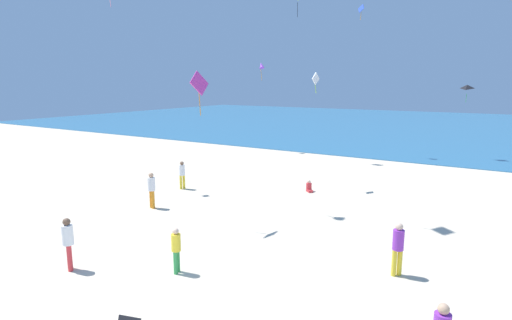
% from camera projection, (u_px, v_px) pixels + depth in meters
% --- Properties ---
extents(ground_plane, '(120.00, 120.00, 0.00)m').
position_uv_depth(ground_plane, '(298.00, 213.00, 19.24)').
color(ground_plane, beige).
extents(ocean_water, '(120.00, 60.00, 0.05)m').
position_uv_depth(ocean_water, '(444.00, 126.00, 57.18)').
color(ocean_water, teal).
rests_on(ocean_water, ground_plane).
extents(person_0, '(0.43, 0.43, 1.60)m').
position_uv_depth(person_0, '(182.00, 173.00, 23.44)').
color(person_0, yellow).
rests_on(person_0, ground_plane).
extents(person_1, '(0.47, 0.47, 1.74)m').
position_uv_depth(person_1, '(68.00, 240.00, 13.20)').
color(person_1, red).
rests_on(person_1, ground_plane).
extents(person_2, '(0.48, 0.48, 1.72)m').
position_uv_depth(person_2, '(398.00, 245.00, 12.82)').
color(person_2, yellow).
rests_on(person_2, ground_plane).
extents(person_4, '(0.37, 0.37, 1.49)m').
position_uv_depth(person_4, '(176.00, 247.00, 13.02)').
color(person_4, green).
rests_on(person_4, ground_plane).
extents(person_5, '(0.56, 0.56, 0.65)m').
position_uv_depth(person_5, '(309.00, 187.00, 23.00)').
color(person_5, red).
rests_on(person_5, ground_plane).
extents(person_6, '(0.43, 0.43, 1.75)m').
position_uv_depth(person_6, '(152.00, 188.00, 19.81)').
color(person_6, orange).
rests_on(person_6, ground_plane).
extents(kite_purple, '(0.72, 0.66, 1.62)m').
position_uv_depth(kite_purple, '(261.00, 65.00, 35.55)').
color(kite_purple, purple).
extents(kite_white, '(0.15, 0.70, 1.14)m').
position_uv_depth(kite_white, '(316.00, 79.00, 22.85)').
color(kite_white, white).
extents(kite_blue, '(0.60, 0.44, 1.22)m').
position_uv_depth(kite_blue, '(361.00, 9.00, 32.63)').
color(kite_blue, blue).
extents(kite_black, '(0.93, 0.79, 1.43)m').
position_uv_depth(kite_black, '(467.00, 87.00, 31.91)').
color(kite_black, black).
extents(kite_magenta, '(0.34, 1.03, 1.79)m').
position_uv_depth(kite_magenta, '(199.00, 84.00, 16.55)').
color(kite_magenta, '#DB3DA8').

